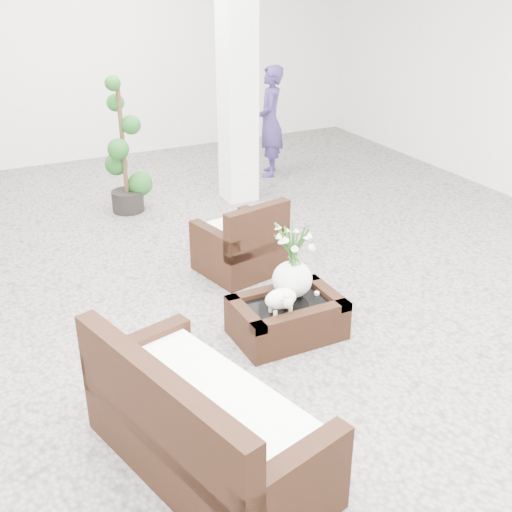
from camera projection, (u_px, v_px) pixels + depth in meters
name	position (u px, v px, depth m)	size (l,w,h in m)	color
ground	(251.00, 313.00, 5.80)	(11.00, 11.00, 0.00)	gray
column	(237.00, 63.00, 7.80)	(0.40, 0.40, 3.50)	white
coffee_table	(287.00, 319.00, 5.41)	(0.90, 0.60, 0.31)	black
sheep_figurine	(281.00, 301.00, 5.16)	(0.28, 0.23, 0.21)	white
planter_narcissus	(293.00, 253.00, 5.29)	(0.44, 0.44, 0.80)	white
tealight	(317.00, 293.00, 5.47)	(0.04, 0.04, 0.03)	white
armchair	(239.00, 235.00, 6.43)	(0.74, 0.71, 0.79)	black
loveseat	(207.00, 408.00, 3.90)	(1.66, 0.80, 0.88)	black
topiary	(123.00, 147.00, 7.76)	(0.44, 0.44, 1.66)	#174516
shopper	(270.00, 121.00, 9.13)	(0.57, 0.38, 1.57)	#392B61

